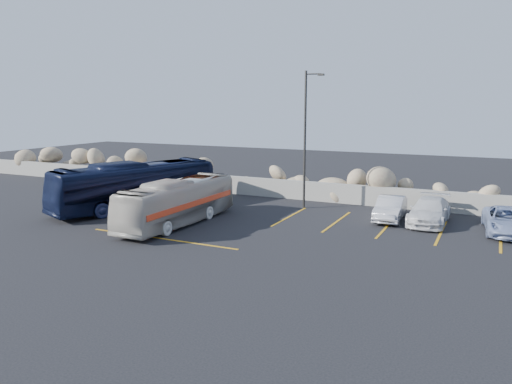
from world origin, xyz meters
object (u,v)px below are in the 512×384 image
at_px(car_b, 390,208).
at_px(car_d, 508,221).
at_px(tour_coach, 135,186).
at_px(lamppost, 306,136).
at_px(vintage_bus, 178,202).
at_px(car_c, 429,211).

relative_size(car_b, car_d, 0.86).
height_order(tour_coach, car_b, tour_coach).
xyz_separation_m(lamppost, vintage_bus, (-4.52, -6.57, -3.14)).
distance_m(car_b, car_c, 1.98).
bearing_deg(lamppost, vintage_bus, -124.53).
relative_size(vintage_bus, car_b, 2.17).
bearing_deg(vintage_bus, tour_coach, 155.70).
bearing_deg(car_b, vintage_bus, -151.86).
height_order(lamppost, car_b, lamppost).
bearing_deg(car_c, car_d, -7.47).
bearing_deg(car_b, car_c, 0.99).
relative_size(tour_coach, car_b, 2.63).
relative_size(car_c, car_d, 1.02).
xyz_separation_m(vintage_bus, car_b, (9.70, 5.72, -0.53)).
bearing_deg(tour_coach, lamppost, 48.27).
xyz_separation_m(lamppost, tour_coach, (-8.94, -4.53, -2.90)).
xyz_separation_m(car_b, car_d, (5.63, -0.42, -0.01)).
height_order(tour_coach, car_d, tour_coach).
bearing_deg(car_b, tour_coach, -167.78).
xyz_separation_m(lamppost, car_d, (10.80, -1.27, -3.68)).
distance_m(tour_coach, car_b, 14.61).
xyz_separation_m(car_c, car_d, (3.65, -0.54, -0.04)).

